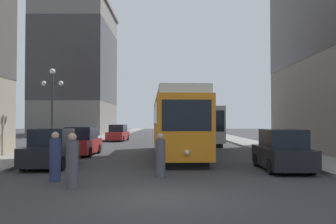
{
  "coord_description": "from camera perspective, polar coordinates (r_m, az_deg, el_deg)",
  "views": [
    {
      "loc": [
        0.25,
        -10.5,
        2.17
      ],
      "look_at": [
        0.22,
        9.7,
        2.69
      ],
      "focal_mm": 39.45,
      "sensor_mm": 36.0,
      "label": 1
    }
  ],
  "objects": [
    {
      "name": "pedestrian_crossing_far",
      "position": [
        14.55,
        -1.09,
        -6.88
      ],
      "size": [
        0.38,
        0.38,
        1.71
      ],
      "rotation": [
        0.0,
        0.0,
        5.64
      ],
      "color": "#4C4C56",
      "rests_on": "ground"
    },
    {
      "name": "sidewalk_right",
      "position": [
        51.15,
        8.96,
        -3.8
      ],
      "size": [
        2.99,
        120.0,
        0.15
      ],
      "primitive_type": "cube",
      "color": "gray",
      "rests_on": "ground"
    },
    {
      "name": "ground_plane",
      "position": [
        10.72,
        -1.28,
        -13.14
      ],
      "size": [
        200.0,
        200.0,
        0.0
      ],
      "primitive_type": "plane",
      "color": "#38383A"
    },
    {
      "name": "parked_car_left_far",
      "position": [
        41.52,
        -7.64,
        -3.29
      ],
      "size": [
        2.1,
        4.96,
        1.82
      ],
      "rotation": [
        0.0,
        0.0,
        -0.06
      ],
      "color": "black",
      "rests_on": "ground"
    },
    {
      "name": "building_left_midblock",
      "position": [
        64.53,
        -13.75,
        6.52
      ],
      "size": [
        11.52,
        17.84,
        21.58
      ],
      "color": "slate",
      "rests_on": "ground"
    },
    {
      "name": "streetcar",
      "position": [
        23.37,
        1.27,
        -1.64
      ],
      "size": [
        3.3,
        14.4,
        3.89
      ],
      "rotation": [
        0.0,
        0.0,
        0.05
      ],
      "color": "black",
      "rests_on": "ground"
    },
    {
      "name": "pedestrian_on_sidewalk",
      "position": [
        12.59,
        -14.49,
        -7.51
      ],
      "size": [
        0.4,
        0.4,
        1.79
      ],
      "rotation": [
        0.0,
        0.0,
        2.61
      ],
      "color": "#4C4C56",
      "rests_on": "ground"
    },
    {
      "name": "lamp_post_left_near",
      "position": [
        24.95,
        -17.36,
        2.18
      ],
      "size": [
        1.41,
        0.36,
        5.44
      ],
      "color": "#333338",
      "rests_on": "sidewalk_left"
    },
    {
      "name": "parked_car_right_far",
      "position": [
        17.22,
        17.32,
        -5.82
      ],
      "size": [
        1.97,
        4.43,
        1.82
      ],
      "rotation": [
        0.0,
        0.0,
        3.12
      ],
      "color": "black",
      "rests_on": "ground"
    },
    {
      "name": "pedestrian_crossing_near",
      "position": [
        14.07,
        -16.94,
        -6.85
      ],
      "size": [
        0.4,
        0.4,
        1.79
      ],
      "rotation": [
        0.0,
        0.0,
        2.53
      ],
      "color": "navy",
      "rests_on": "ground"
    },
    {
      "name": "parked_car_left_mid",
      "position": [
        18.61,
        -17.43,
        -5.49
      ],
      "size": [
        1.98,
        4.54,
        1.82
      ],
      "rotation": [
        0.0,
        0.0,
        0.03
      ],
      "color": "black",
      "rests_on": "ground"
    },
    {
      "name": "sidewalk_left",
      "position": [
        51.23,
        -9.34,
        -3.8
      ],
      "size": [
        2.99,
        120.0,
        0.15
      ],
      "primitive_type": "cube",
      "color": "gray",
      "rests_on": "ground"
    },
    {
      "name": "parked_car_left_near",
      "position": [
        24.46,
        -13.13,
        -4.54
      ],
      "size": [
        1.96,
        4.42,
        1.82
      ],
      "rotation": [
        0.0,
        0.0,
        -0.02
      ],
      "color": "black",
      "rests_on": "ground"
    },
    {
      "name": "transit_bus",
      "position": [
        35.67,
        5.85,
        -1.82
      ],
      "size": [
        2.93,
        11.49,
        3.45
      ],
      "rotation": [
        0.0,
        0.0,
        -0.03
      ],
      "color": "black",
      "rests_on": "ground"
    }
  ]
}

